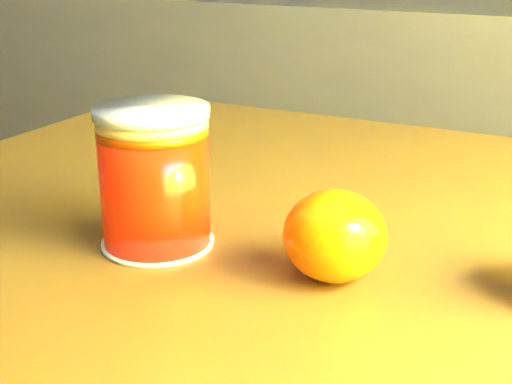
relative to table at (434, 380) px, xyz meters
The scene contains 4 objects.
kitchen_counter 1.61m from the table, 129.07° to the left, with size 3.15×0.60×0.90m, color #545359.
table is the anchor object (origin of this frame).
juice_glass 0.27m from the table, 160.30° to the right, with size 0.09×0.09×0.11m.
orange_front 0.16m from the table, 135.21° to the right, with size 0.07×0.07×0.06m, color orange.
Camera 1 is at (1.10, -0.27, 1.04)m, focal length 50.00 mm.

